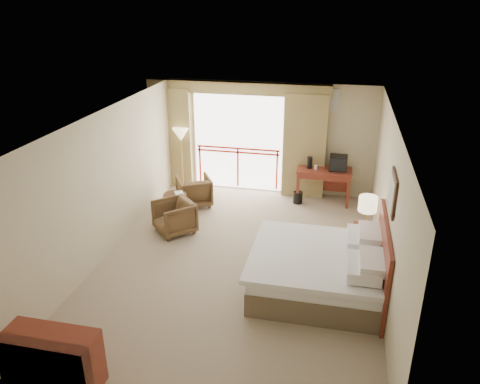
% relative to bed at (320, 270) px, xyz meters
% --- Properties ---
extents(floor, '(7.00, 7.00, 0.00)m').
position_rel_bed_xyz_m(floor, '(-1.50, 0.60, -0.38)').
color(floor, gray).
rests_on(floor, ground).
extents(ceiling, '(7.00, 7.00, 0.00)m').
position_rel_bed_xyz_m(ceiling, '(-1.50, 0.60, 2.32)').
color(ceiling, white).
rests_on(ceiling, wall_back).
extents(wall_back, '(5.00, 0.00, 5.00)m').
position_rel_bed_xyz_m(wall_back, '(-1.50, 4.10, 0.97)').
color(wall_back, '#C6B992').
rests_on(wall_back, ground).
extents(wall_front, '(5.00, 0.00, 5.00)m').
position_rel_bed_xyz_m(wall_front, '(-1.50, -2.90, 0.97)').
color(wall_front, '#C6B992').
rests_on(wall_front, ground).
extents(wall_left, '(0.00, 7.00, 7.00)m').
position_rel_bed_xyz_m(wall_left, '(-4.00, 0.60, 0.97)').
color(wall_left, '#C6B992').
rests_on(wall_left, ground).
extents(wall_right, '(0.00, 7.00, 7.00)m').
position_rel_bed_xyz_m(wall_right, '(1.00, 0.60, 0.97)').
color(wall_right, '#C6B992').
rests_on(wall_right, ground).
extents(balcony_door, '(2.40, 0.00, 2.40)m').
position_rel_bed_xyz_m(balcony_door, '(-2.30, 4.08, 0.82)').
color(balcony_door, white).
rests_on(balcony_door, wall_back).
extents(balcony_railing, '(2.09, 0.03, 1.02)m').
position_rel_bed_xyz_m(balcony_railing, '(-2.30, 4.06, 0.44)').
color(balcony_railing, red).
rests_on(balcony_railing, wall_back).
extents(curtain_left, '(1.00, 0.26, 2.50)m').
position_rel_bed_xyz_m(curtain_left, '(-3.95, 3.95, 0.87)').
color(curtain_left, olive).
rests_on(curtain_left, wall_back).
extents(curtain_right, '(1.00, 0.26, 2.50)m').
position_rel_bed_xyz_m(curtain_right, '(-0.65, 3.95, 0.87)').
color(curtain_right, olive).
rests_on(curtain_right, wall_back).
extents(valance, '(4.40, 0.22, 0.28)m').
position_rel_bed_xyz_m(valance, '(-2.30, 3.98, 2.17)').
color(valance, olive).
rests_on(valance, wall_back).
extents(hvac_vent, '(0.50, 0.04, 0.50)m').
position_rel_bed_xyz_m(hvac_vent, '(-0.20, 4.07, 1.97)').
color(hvac_vent, silver).
rests_on(hvac_vent, wall_back).
extents(bed, '(2.13, 2.06, 0.97)m').
position_rel_bed_xyz_m(bed, '(0.00, 0.00, 0.00)').
color(bed, brown).
rests_on(bed, floor).
extents(headboard, '(0.06, 2.10, 1.30)m').
position_rel_bed_xyz_m(headboard, '(0.96, 0.00, 0.27)').
color(headboard, maroon).
rests_on(headboard, wall_right).
extents(framed_art, '(0.04, 0.72, 0.60)m').
position_rel_bed_xyz_m(framed_art, '(0.97, 0.00, 1.47)').
color(framed_art, black).
rests_on(framed_art, wall_right).
extents(nightstand, '(0.48, 0.55, 0.63)m').
position_rel_bed_xyz_m(nightstand, '(0.73, 1.16, -0.06)').
color(nightstand, maroon).
rests_on(nightstand, floor).
extents(table_lamp, '(0.34, 0.34, 0.59)m').
position_rel_bed_xyz_m(table_lamp, '(0.73, 1.21, 0.72)').
color(table_lamp, tan).
rests_on(table_lamp, nightstand).
extents(phone, '(0.23, 0.20, 0.09)m').
position_rel_bed_xyz_m(phone, '(0.68, 1.01, 0.30)').
color(phone, black).
rests_on(phone, nightstand).
extents(desk, '(1.25, 0.61, 0.82)m').
position_rel_bed_xyz_m(desk, '(-0.14, 3.70, 0.26)').
color(desk, maroon).
rests_on(desk, floor).
extents(tv, '(0.40, 0.32, 0.36)m').
position_rel_bed_xyz_m(tv, '(0.16, 3.64, 0.62)').
color(tv, black).
rests_on(tv, desk).
extents(coffee_maker, '(0.16, 0.16, 0.27)m').
position_rel_bed_xyz_m(coffee_maker, '(-0.49, 3.65, 0.58)').
color(coffee_maker, black).
rests_on(coffee_maker, desk).
extents(cup, '(0.09, 0.09, 0.11)m').
position_rel_bed_xyz_m(cup, '(-0.34, 3.60, 0.49)').
color(cup, white).
rests_on(cup, desk).
extents(wastebasket, '(0.26, 0.26, 0.28)m').
position_rel_bed_xyz_m(wastebasket, '(-0.71, 3.44, -0.24)').
color(wastebasket, black).
rests_on(wastebasket, floor).
extents(armchair_far, '(1.01, 1.02, 0.68)m').
position_rel_bed_xyz_m(armchair_far, '(-3.06, 2.83, -0.38)').
color(armchair_far, '#4C341C').
rests_on(armchair_far, floor).
extents(armchair_near, '(1.05, 1.05, 0.68)m').
position_rel_bed_xyz_m(armchair_near, '(-3.05, 1.43, -0.38)').
color(armchair_near, '#4C341C').
rests_on(armchair_near, floor).
extents(side_table, '(0.51, 0.51, 0.56)m').
position_rel_bed_xyz_m(side_table, '(-3.25, 2.08, 0.00)').
color(side_table, black).
rests_on(side_table, floor).
extents(book, '(0.28, 0.30, 0.02)m').
position_rel_bed_xyz_m(book, '(-3.25, 2.08, 0.18)').
color(book, white).
rests_on(book, side_table).
extents(floor_lamp, '(0.40, 0.40, 1.57)m').
position_rel_bed_xyz_m(floor_lamp, '(-3.66, 3.75, 0.97)').
color(floor_lamp, tan).
rests_on(floor_lamp, floor).
extents(dresser, '(1.18, 0.50, 0.78)m').
position_rel_bed_xyz_m(dresser, '(-3.12, -2.83, 0.02)').
color(dresser, maroon).
rests_on(dresser, floor).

